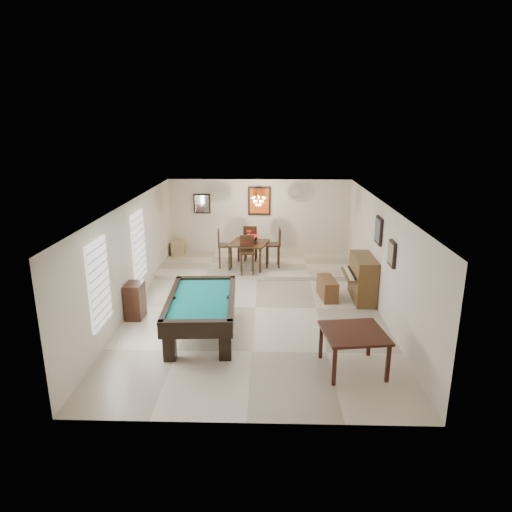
{
  "coord_description": "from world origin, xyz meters",
  "views": [
    {
      "loc": [
        0.31,
        -10.44,
        4.43
      ],
      "look_at": [
        0.0,
        0.6,
        1.15
      ],
      "focal_mm": 32.0,
      "sensor_mm": 36.0,
      "label": 1
    }
  ],
  "objects_px": {
    "apothecary_chest": "(135,301)",
    "flower_vase": "(249,234)",
    "chandelier": "(258,198)",
    "dining_chair_east": "(273,248)",
    "square_table": "(353,351)",
    "dining_chair_west": "(225,248)",
    "pool_table": "(202,317)",
    "dining_chair_north": "(251,242)",
    "corner_bench": "(178,248)",
    "piano_bench": "(327,288)",
    "dining_chair_south": "(247,255)",
    "upright_piano": "(357,278)",
    "dining_table": "(249,253)"
  },
  "relations": [
    {
      "from": "flower_vase",
      "to": "corner_bench",
      "type": "height_order",
      "value": "flower_vase"
    },
    {
      "from": "flower_vase",
      "to": "chandelier",
      "type": "height_order",
      "value": "chandelier"
    },
    {
      "from": "piano_bench",
      "to": "flower_vase",
      "type": "bearing_deg",
      "value": 134.1
    },
    {
      "from": "piano_bench",
      "to": "dining_chair_east",
      "type": "bearing_deg",
      "value": 122.03
    },
    {
      "from": "dining_chair_north",
      "to": "dining_chair_west",
      "type": "bearing_deg",
      "value": 49.21
    },
    {
      "from": "dining_chair_east",
      "to": "corner_bench",
      "type": "xyz_separation_m",
      "value": [
        -3.15,
        1.17,
        -0.37
      ]
    },
    {
      "from": "chandelier",
      "to": "dining_chair_east",
      "type": "bearing_deg",
      "value": -29.02
    },
    {
      "from": "dining_table",
      "to": "flower_vase",
      "type": "relative_size",
      "value": 4.06
    },
    {
      "from": "piano_bench",
      "to": "dining_chair_south",
      "type": "bearing_deg",
      "value": 144.27
    },
    {
      "from": "pool_table",
      "to": "piano_bench",
      "type": "relative_size",
      "value": 2.71
    },
    {
      "from": "apothecary_chest",
      "to": "chandelier",
      "type": "height_order",
      "value": "chandelier"
    },
    {
      "from": "pool_table",
      "to": "dining_chair_north",
      "type": "distance_m",
      "value": 5.28
    },
    {
      "from": "square_table",
      "to": "dining_chair_east",
      "type": "bearing_deg",
      "value": 103.86
    },
    {
      "from": "flower_vase",
      "to": "dining_chair_north",
      "type": "relative_size",
      "value": 0.23
    },
    {
      "from": "apothecary_chest",
      "to": "dining_chair_east",
      "type": "height_order",
      "value": "dining_chair_east"
    },
    {
      "from": "flower_vase",
      "to": "piano_bench",
      "type": "bearing_deg",
      "value": -45.9
    },
    {
      "from": "apothecary_chest",
      "to": "chandelier",
      "type": "xyz_separation_m",
      "value": [
        2.78,
        3.86,
        1.78
      ]
    },
    {
      "from": "pool_table",
      "to": "dining_table",
      "type": "bearing_deg",
      "value": 76.62
    },
    {
      "from": "pool_table",
      "to": "dining_chair_north",
      "type": "xyz_separation_m",
      "value": [
        0.84,
        5.21,
        0.27
      ]
    },
    {
      "from": "square_table",
      "to": "corner_bench",
      "type": "relative_size",
      "value": 2.13
    },
    {
      "from": "upright_piano",
      "to": "corner_bench",
      "type": "relative_size",
      "value": 2.65
    },
    {
      "from": "square_table",
      "to": "apothecary_chest",
      "type": "distance_m",
      "value": 5.15
    },
    {
      "from": "dining_table",
      "to": "flower_vase",
      "type": "distance_m",
      "value": 0.58
    },
    {
      "from": "square_table",
      "to": "dining_table",
      "type": "bearing_deg",
      "value": 110.53
    },
    {
      "from": "upright_piano",
      "to": "piano_bench",
      "type": "xyz_separation_m",
      "value": [
        -0.75,
        0.07,
        -0.31
      ]
    },
    {
      "from": "dining_chair_east",
      "to": "chandelier",
      "type": "relative_size",
      "value": 2.01
    },
    {
      "from": "corner_bench",
      "to": "chandelier",
      "type": "bearing_deg",
      "value": -18.9
    },
    {
      "from": "dining_table",
      "to": "chandelier",
      "type": "xyz_separation_m",
      "value": [
        0.28,
        0.29,
        1.63
      ]
    },
    {
      "from": "upright_piano",
      "to": "corner_bench",
      "type": "distance_m",
      "value": 6.35
    },
    {
      "from": "piano_bench",
      "to": "chandelier",
      "type": "distance_m",
      "value": 3.66
    },
    {
      "from": "flower_vase",
      "to": "dining_chair_west",
      "type": "xyz_separation_m",
      "value": [
        -0.72,
        -0.02,
        -0.45
      ]
    },
    {
      "from": "pool_table",
      "to": "corner_bench",
      "type": "relative_size",
      "value": 4.95
    },
    {
      "from": "upright_piano",
      "to": "dining_table",
      "type": "bearing_deg",
      "value": 141.76
    },
    {
      "from": "square_table",
      "to": "flower_vase",
      "type": "height_order",
      "value": "flower_vase"
    },
    {
      "from": "dining_chair_north",
      "to": "dining_chair_east",
      "type": "xyz_separation_m",
      "value": [
        0.7,
        -0.7,
        0.03
      ]
    },
    {
      "from": "chandelier",
      "to": "dining_chair_north",
      "type": "bearing_deg",
      "value": 119.27
    },
    {
      "from": "apothecary_chest",
      "to": "flower_vase",
      "type": "xyz_separation_m",
      "value": [
        2.5,
        3.56,
        0.74
      ]
    },
    {
      "from": "dining_chair_south",
      "to": "corner_bench",
      "type": "xyz_separation_m",
      "value": [
        -2.4,
        1.87,
        -0.33
      ]
    },
    {
      "from": "pool_table",
      "to": "flower_vase",
      "type": "distance_m",
      "value": 4.59
    },
    {
      "from": "corner_bench",
      "to": "dining_chair_south",
      "type": "bearing_deg",
      "value": -37.94
    },
    {
      "from": "square_table",
      "to": "dining_chair_west",
      "type": "height_order",
      "value": "dining_chair_west"
    },
    {
      "from": "chandelier",
      "to": "piano_bench",
      "type": "bearing_deg",
      "value": -53.43
    },
    {
      "from": "dining_table",
      "to": "dining_chair_east",
      "type": "bearing_deg",
      "value": 3.81
    },
    {
      "from": "piano_bench",
      "to": "flower_vase",
      "type": "xyz_separation_m",
      "value": [
        -2.13,
        2.2,
        0.89
      ]
    },
    {
      "from": "apothecary_chest",
      "to": "dining_chair_east",
      "type": "xyz_separation_m",
      "value": [
        3.22,
        3.61,
        0.3
      ]
    },
    {
      "from": "pool_table",
      "to": "dining_chair_north",
      "type": "relative_size",
      "value": 2.23
    },
    {
      "from": "dining_chair_north",
      "to": "dining_chair_west",
      "type": "distance_m",
      "value": 1.07
    },
    {
      "from": "piano_bench",
      "to": "chandelier",
      "type": "bearing_deg",
      "value": 126.57
    },
    {
      "from": "square_table",
      "to": "dining_chair_south",
      "type": "height_order",
      "value": "dining_chair_south"
    },
    {
      "from": "flower_vase",
      "to": "dining_chair_north",
      "type": "distance_m",
      "value": 0.88
    }
  ]
}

